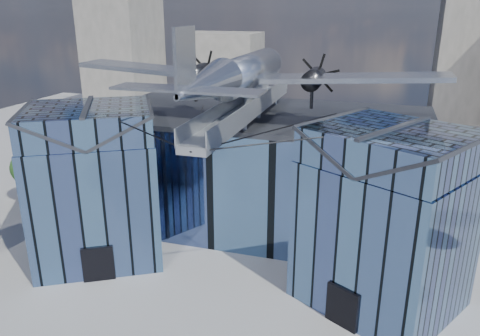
% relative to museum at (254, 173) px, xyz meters
% --- Properties ---
extents(ground_plane, '(120.00, 120.00, 0.00)m').
position_rel_museum_xyz_m(ground_plane, '(-0.00, -5.82, -5.54)').
color(ground_plane, gray).
extents(museum, '(32.88, 24.50, 17.60)m').
position_rel_museum_xyz_m(museum, '(0.00, 0.00, 0.00)').
color(museum, '#486593').
rests_on(museum, ground).
extents(bg_towers, '(77.00, 24.50, 26.00)m').
position_rel_museum_xyz_m(bg_towers, '(1.45, 44.67, 4.47)').
color(bg_towers, slate).
rests_on(bg_towers, ground).
extents(tree_side_w, '(4.04, 4.04, 5.37)m').
position_rel_museum_xyz_m(tree_side_w, '(-22.72, -0.02, -1.90)').
color(tree_side_w, '#301E13').
rests_on(tree_side_w, ground).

